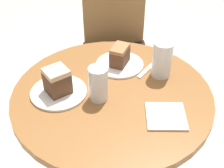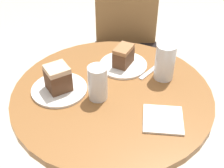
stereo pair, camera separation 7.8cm
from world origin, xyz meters
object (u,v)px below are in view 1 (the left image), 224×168
(plate_near, at_px, (120,64))
(plate_far, at_px, (59,92))
(cake_slice_near, at_px, (120,55))
(cake_slice_far, at_px, (57,81))
(glass_lemonade, at_px, (98,86))
(chair, at_px, (116,48))
(glass_water, at_px, (162,61))

(plate_near, xyz_separation_m, plate_far, (-0.22, -0.20, -0.00))
(cake_slice_near, height_order, cake_slice_far, cake_slice_far)
(plate_far, distance_m, glass_lemonade, 0.16)
(chair, height_order, plate_near, chair)
(cake_slice_near, bearing_deg, cake_slice_far, -137.61)
(cake_slice_far, distance_m, glass_water, 0.42)
(plate_far, bearing_deg, cake_slice_far, -90.00)
(plate_far, distance_m, glass_water, 0.42)
(plate_far, xyz_separation_m, cake_slice_far, (0.00, -0.00, 0.05))
(plate_near, distance_m, glass_water, 0.19)
(chair, distance_m, plate_near, 0.71)
(plate_far, distance_m, cake_slice_near, 0.30)
(plate_far, bearing_deg, glass_lemonade, -5.98)
(plate_far, bearing_deg, chair, 78.81)
(glass_lemonade, bearing_deg, plate_far, 174.02)
(glass_lemonade, relative_size, glass_water, 0.90)
(plate_far, bearing_deg, plate_near, 42.39)
(cake_slice_near, relative_size, glass_water, 0.71)
(plate_near, bearing_deg, cake_slice_near, 180.00)
(cake_slice_near, distance_m, cake_slice_far, 0.30)
(plate_far, relative_size, glass_water, 1.43)
(plate_near, height_order, cake_slice_near, cake_slice_near)
(plate_near, bearing_deg, chair, 94.89)
(chair, distance_m, cake_slice_far, 0.93)
(chair, relative_size, glass_lemonade, 6.79)
(cake_slice_far, distance_m, glass_lemonade, 0.16)
(glass_water, bearing_deg, cake_slice_near, 162.38)
(plate_far, relative_size, cake_slice_far, 1.84)
(cake_slice_far, bearing_deg, plate_far, 90.00)
(plate_near, height_order, plate_far, same)
(plate_near, distance_m, plate_far, 0.30)
(chair, bearing_deg, cake_slice_near, -93.59)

